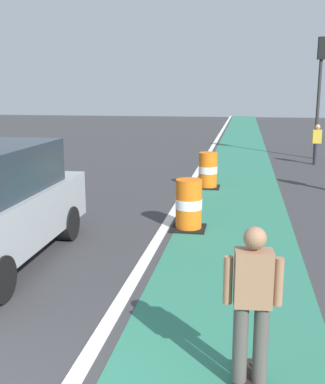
{
  "coord_description": "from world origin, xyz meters",
  "views": [
    {
      "loc": [
        2.55,
        -3.1,
        2.94
      ],
      "look_at": [
        1.1,
        5.17,
        1.1
      ],
      "focal_mm": 43.65,
      "sensor_mm": 36.0,
      "label": 1
    }
  ],
  "objects_px": {
    "traffic_barrel_front": "(189,205)",
    "traffic_barrel_mid": "(208,171)",
    "skateboarder_on_lane": "(252,304)",
    "traffic_light_corner": "(320,76)",
    "pedestrian_waiting": "(317,143)"
  },
  "relations": [
    {
      "from": "traffic_barrel_mid",
      "to": "traffic_light_corner",
      "type": "xyz_separation_m",
      "value": [
        4.12,
        7.09,
        2.97
      ]
    },
    {
      "from": "skateboarder_on_lane",
      "to": "traffic_light_corner",
      "type": "height_order",
      "value": "traffic_light_corner"
    },
    {
      "from": "traffic_barrel_front",
      "to": "pedestrian_waiting",
      "type": "distance_m",
      "value": 10.55
    },
    {
      "from": "skateboarder_on_lane",
      "to": "traffic_barrel_front",
      "type": "distance_m",
      "value": 5.51
    },
    {
      "from": "traffic_barrel_mid",
      "to": "pedestrian_waiting",
      "type": "distance_m",
      "value": 6.62
    },
    {
      "from": "pedestrian_waiting",
      "to": "traffic_barrel_front",
      "type": "bearing_deg",
      "value": -112.1
    },
    {
      "from": "traffic_barrel_front",
      "to": "traffic_barrel_mid",
      "type": "relative_size",
      "value": 1.0
    },
    {
      "from": "traffic_barrel_front",
      "to": "pedestrian_waiting",
      "type": "bearing_deg",
      "value": 67.9
    },
    {
      "from": "skateboarder_on_lane",
      "to": "traffic_barrel_front",
      "type": "bearing_deg",
      "value": 103.17
    },
    {
      "from": "skateboarder_on_lane",
      "to": "pedestrian_waiting",
      "type": "distance_m",
      "value": 15.36
    },
    {
      "from": "traffic_barrel_mid",
      "to": "traffic_light_corner",
      "type": "bearing_deg",
      "value": 59.81
    },
    {
      "from": "traffic_barrel_front",
      "to": "pedestrian_waiting",
      "type": "xyz_separation_m",
      "value": [
        3.97,
        9.77,
        0.33
      ]
    },
    {
      "from": "skateboarder_on_lane",
      "to": "pedestrian_waiting",
      "type": "bearing_deg",
      "value": 79.83
    },
    {
      "from": "traffic_barrel_mid",
      "to": "traffic_light_corner",
      "type": "relative_size",
      "value": 0.21
    },
    {
      "from": "skateboarder_on_lane",
      "to": "traffic_barrel_front",
      "type": "xyz_separation_m",
      "value": [
        -1.25,
        5.35,
        -0.38
      ]
    }
  ]
}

